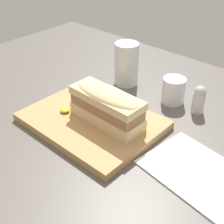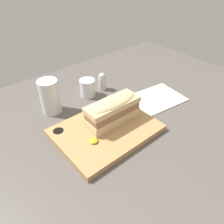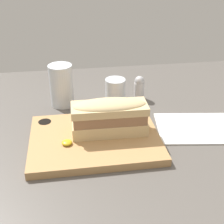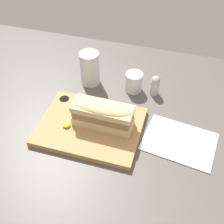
% 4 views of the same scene
% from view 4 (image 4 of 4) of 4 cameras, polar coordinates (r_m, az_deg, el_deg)
% --- Properties ---
extents(dining_table, '(1.43, 1.06, 0.02)m').
position_cam_4_polar(dining_table, '(0.89, -1.07, -5.12)').
color(dining_table, '#56514C').
rests_on(dining_table, ground).
extents(serving_board, '(0.32, 0.24, 0.02)m').
position_cam_4_polar(serving_board, '(0.90, -4.43, -2.91)').
color(serving_board, tan).
rests_on(serving_board, dining_table).
extents(sandwich, '(0.19, 0.07, 0.09)m').
position_cam_4_polar(sandwich, '(0.85, -1.88, -0.31)').
color(sandwich, '#DBBC84').
rests_on(sandwich, serving_board).
extents(mustard_dollop, '(0.02, 0.02, 0.01)m').
position_cam_4_polar(mustard_dollop, '(0.89, -9.23, -2.62)').
color(mustard_dollop, gold).
rests_on(mustard_dollop, serving_board).
extents(water_glass, '(0.07, 0.07, 0.13)m').
position_cam_4_polar(water_glass, '(1.04, -4.50, 8.43)').
color(water_glass, silver).
rests_on(water_glass, dining_table).
extents(wine_glass, '(0.06, 0.06, 0.07)m').
position_cam_4_polar(wine_glass, '(1.02, 4.45, 5.94)').
color(wine_glass, silver).
rests_on(wine_glass, dining_table).
extents(napkin, '(0.23, 0.18, 0.00)m').
position_cam_4_polar(napkin, '(0.89, 13.53, -5.87)').
color(napkin, white).
rests_on(napkin, dining_table).
extents(salt_shaker, '(0.03, 0.03, 0.08)m').
position_cam_4_polar(salt_shaker, '(1.01, 8.73, 5.43)').
color(salt_shaker, silver).
rests_on(salt_shaker, dining_table).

